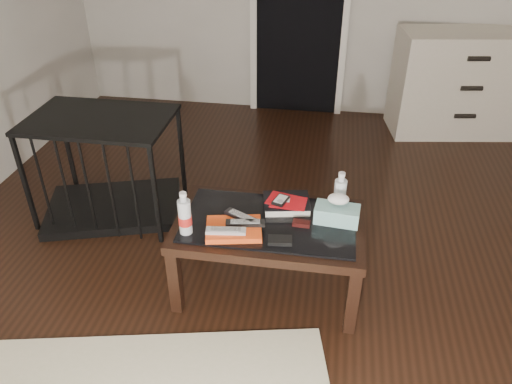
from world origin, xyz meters
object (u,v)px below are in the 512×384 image
dresser (464,83)px  coffee_table (269,230)px  textbook (287,204)px  tissue_box (337,214)px  water_bottle_right (340,192)px  pet_crate (110,183)px  water_bottle_left (185,213)px

dresser → coffee_table: bearing=-129.9°
textbook → tissue_box: (0.27, -0.09, 0.02)m
water_bottle_right → coffee_table: bearing=-157.2°
pet_crate → textbook: 1.34m
textbook → water_bottle_left: (-0.48, -0.31, 0.10)m
dresser → tissue_box: size_ratio=5.49×
textbook → tissue_box: tissue_box is taller
coffee_table → water_bottle_left: water_bottle_left is taller
pet_crate → water_bottle_right: size_ratio=4.35×
pet_crate → textbook: pet_crate is taller
dresser → pet_crate: (-2.58, -1.76, -0.22)m
dresser → textbook: dresser is taller
coffee_table → dresser: (1.41, 2.33, 0.05)m
textbook → water_bottle_right: bearing=-8.4°
coffee_table → textbook: size_ratio=4.00×
textbook → coffee_table: bearing=-128.9°
pet_crate → tissue_box: bearing=-36.1°
coffee_table → pet_crate: bearing=153.8°
coffee_table → water_bottle_right: 0.43m
textbook → tissue_box: bearing=-28.6°
coffee_table → dresser: 2.73m
water_bottle_right → textbook: bearing=-177.9°
water_bottle_right → tissue_box: bearing=-94.5°
dresser → textbook: size_ratio=5.05×
textbook → water_bottle_right: water_bottle_right is taller
pet_crate → water_bottle_left: size_ratio=4.35×
tissue_box → pet_crate: bearing=166.2°
dresser → water_bottle_left: size_ratio=5.30×
coffee_table → dresser: bearing=58.8°
pet_crate → water_bottle_right: 1.62m
pet_crate → water_bottle_left: bearing=-61.2°
water_bottle_left → tissue_box: water_bottle_left is taller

